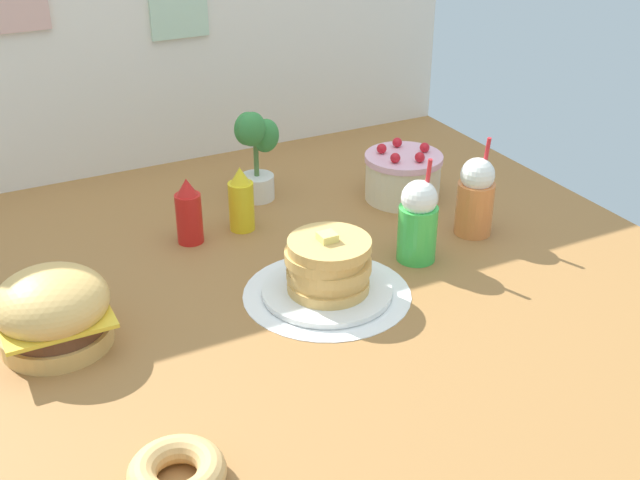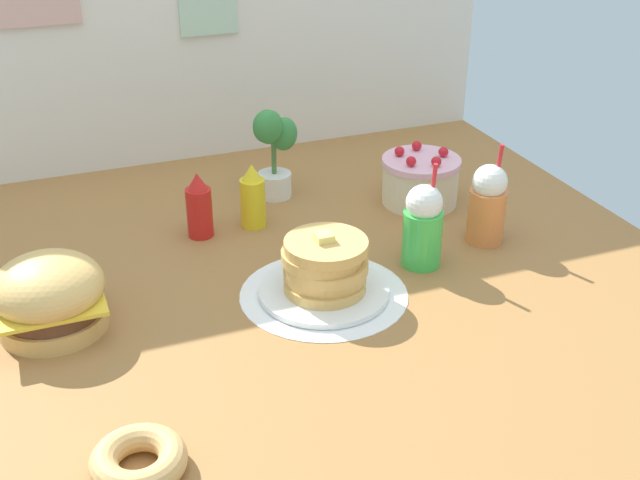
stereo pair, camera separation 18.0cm
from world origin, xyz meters
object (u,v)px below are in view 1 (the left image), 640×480
at_px(donut_pink_glaze, 177,472).
at_px(layer_cake, 403,176).
at_px(cream_soda_cup, 418,221).
at_px(potted_plant, 256,151).
at_px(ketchup_bottle, 189,213).
at_px(orange_float_cup, 476,197).
at_px(pancake_stack, 328,270).
at_px(mustard_bottle, 241,201).
at_px(burger, 53,311).

bearing_deg(donut_pink_glaze, layer_cake, 39.99).
height_order(cream_soda_cup, potted_plant, potted_plant).
distance_m(layer_cake, ketchup_bottle, 0.65).
height_order(ketchup_bottle, orange_float_cup, orange_float_cup).
height_order(pancake_stack, layer_cake, layer_cake).
bearing_deg(cream_soda_cup, mustard_bottle, 132.67).
xyz_separation_m(burger, pancake_stack, (0.61, -0.09, -0.02)).
bearing_deg(burger, ketchup_bottle, 37.58).
bearing_deg(pancake_stack, orange_float_cup, 11.59).
bearing_deg(cream_soda_cup, burger, 177.51).
bearing_deg(pancake_stack, layer_cake, 40.25).
distance_m(ketchup_bottle, potted_plant, 0.32).
distance_m(cream_soda_cup, donut_pink_glaze, 0.93).
relative_size(layer_cake, mustard_bottle, 1.25).
height_order(burger, pancake_stack, burger).
xyz_separation_m(burger, donut_pink_glaze, (0.10, -0.52, -0.06)).
distance_m(pancake_stack, potted_plant, 0.59).
xyz_separation_m(burger, layer_cake, (1.06, 0.29, -0.01)).
distance_m(burger, cream_soda_cup, 0.90).
bearing_deg(donut_pink_glaze, pancake_stack, 39.77).
bearing_deg(layer_cake, orange_float_cup, -79.61).
height_order(burger, cream_soda_cup, cream_soda_cup).
bearing_deg(pancake_stack, burger, 171.68).
bearing_deg(donut_pink_glaze, orange_float_cup, 27.61).
distance_m(burger, donut_pink_glaze, 0.53).
relative_size(mustard_bottle, donut_pink_glaze, 1.08).
relative_size(layer_cake, donut_pink_glaze, 1.34).
height_order(ketchup_bottle, cream_soda_cup, cream_soda_cup).
bearing_deg(layer_cake, potted_plant, 152.82).
xyz_separation_m(pancake_stack, donut_pink_glaze, (-0.52, -0.43, -0.04)).
relative_size(ketchup_bottle, mustard_bottle, 1.00).
bearing_deg(potted_plant, orange_float_cup, -47.58).
xyz_separation_m(burger, ketchup_bottle, (0.41, 0.32, 0.00)).
height_order(pancake_stack, ketchup_bottle, ketchup_bottle).
height_order(orange_float_cup, donut_pink_glaze, orange_float_cup).
bearing_deg(potted_plant, mustard_bottle, -125.51).
distance_m(layer_cake, potted_plant, 0.44).
xyz_separation_m(cream_soda_cup, potted_plant, (-0.22, 0.53, 0.04)).
xyz_separation_m(mustard_bottle, donut_pink_glaze, (-0.46, -0.84, -0.06)).
xyz_separation_m(layer_cake, donut_pink_glaze, (-0.97, -0.81, -0.04)).
distance_m(burger, potted_plant, 0.84).
distance_m(layer_cake, cream_soda_cup, 0.37).
relative_size(cream_soda_cup, donut_pink_glaze, 1.61).
bearing_deg(orange_float_cup, burger, -179.32).
height_order(cream_soda_cup, orange_float_cup, same).
height_order(layer_cake, orange_float_cup, orange_float_cup).
relative_size(pancake_stack, mustard_bottle, 1.70).
distance_m(ketchup_bottle, cream_soda_cup, 0.60).
xyz_separation_m(mustard_bottle, orange_float_cup, (0.55, -0.31, 0.02)).
bearing_deg(mustard_bottle, orange_float_cup, -29.30).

